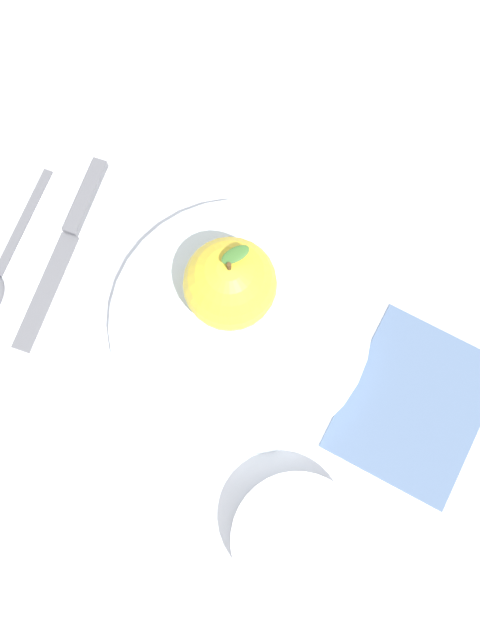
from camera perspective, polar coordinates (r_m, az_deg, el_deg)
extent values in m
plane|color=silver|center=(0.63, -3.48, -0.85)|extent=(2.40, 2.40, 0.00)
cylinder|color=silver|center=(0.62, 0.00, -0.24)|extent=(0.24, 0.24, 0.02)
torus|color=silver|center=(0.62, 0.00, -0.11)|extent=(0.24, 0.24, 0.01)
sphere|color=gold|center=(0.58, -0.85, 3.04)|extent=(0.08, 0.08, 0.08)
cylinder|color=#4C3319|center=(0.54, -0.91, 4.46)|extent=(0.00, 0.00, 0.01)
ellipsoid|color=#386628|center=(0.54, -0.40, 5.49)|extent=(0.03, 0.02, 0.01)
cylinder|color=white|center=(0.60, 4.76, -17.82)|extent=(0.11, 0.11, 0.04)
torus|color=white|center=(0.58, 4.89, -17.90)|extent=(0.11, 0.11, 0.01)
cylinder|color=#BBBBBD|center=(0.58, 4.88, -17.89)|extent=(0.09, 0.09, 0.01)
cube|color=#59595E|center=(0.66, -15.93, 2.33)|extent=(0.12, 0.04, 0.00)
cube|color=#59595E|center=(0.69, -12.77, 10.00)|extent=(0.08, 0.03, 0.01)
cube|color=#59595E|center=(0.69, -17.67, 7.86)|extent=(0.12, 0.03, 0.01)
cube|color=slate|center=(0.64, 14.43, -6.81)|extent=(0.15, 0.12, 0.00)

